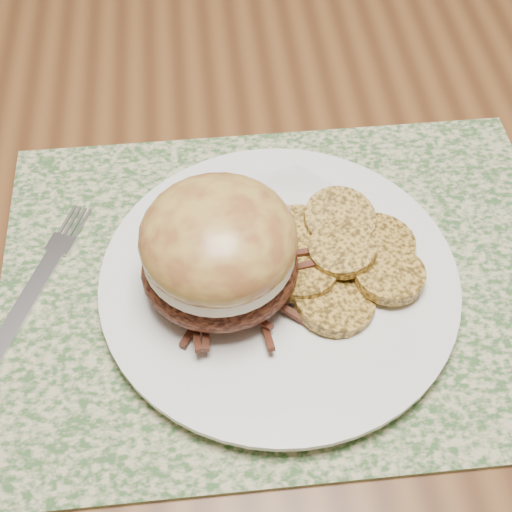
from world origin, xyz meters
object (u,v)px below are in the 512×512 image
Objects in this scene: pork_sandwich at (219,251)px; fork at (36,287)px; dining_table at (332,128)px; dinner_plate at (279,282)px.

fork is (-0.14, 0.02, -0.06)m from pork_sandwich.
dining_table is 0.29m from dinner_plate.
pork_sandwich reaches higher than dining_table.
dinner_plate is 2.10× the size of pork_sandwich.
pork_sandwich reaches higher than fork.
dinner_plate is (-0.09, -0.26, 0.09)m from dining_table.
dining_table is 5.77× the size of dinner_plate.
fork is (-0.28, -0.24, 0.09)m from dining_table.
dining_table is 0.38m from fork.
fork is at bearing 166.92° from pork_sandwich.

